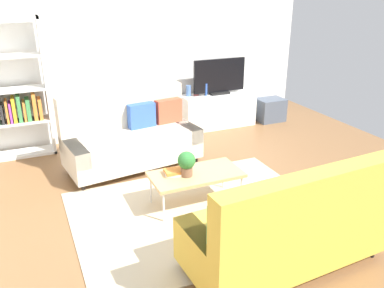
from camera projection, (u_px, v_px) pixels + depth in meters
ground_plane at (200, 202)px, 5.00m from camera, size 7.68×7.68×0.00m
wall_far at (132, 51)px, 6.84m from camera, size 6.40×0.12×2.90m
area_rug at (199, 212)px, 4.77m from camera, size 2.90×2.20×0.01m
couch_beige at (132, 137)px, 5.86m from camera, size 2.00×1.09×1.10m
couch_green at (287, 227)px, 3.69m from camera, size 1.94×0.94×1.10m
coffee_table at (196, 175)px, 4.82m from camera, size 1.10×0.56×0.42m
tv_console at (218, 110)px, 7.52m from camera, size 1.40×0.44×0.64m
tv at (219, 77)px, 7.27m from camera, size 1.00×0.20×0.64m
bookshelf at (10, 97)px, 6.01m from camera, size 1.10×0.36×2.10m
storage_trunk at (270, 110)px, 7.88m from camera, size 0.52×0.40×0.44m
potted_plant at (187, 163)px, 4.68m from camera, size 0.21×0.21×0.30m
table_book_0 at (175, 173)px, 4.77m from camera, size 0.28×0.23×0.03m
table_book_1 at (175, 171)px, 4.76m from camera, size 0.26×0.20×0.03m
vase_0 at (188, 91)px, 7.20m from camera, size 0.09×0.09×0.20m
vase_1 at (196, 91)px, 7.26m from camera, size 0.10×0.10×0.15m
bottle_0 at (206, 90)px, 7.23m from camera, size 0.04×0.04×0.22m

